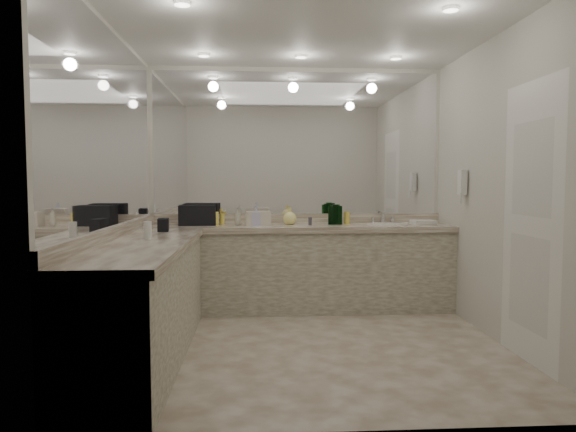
{
  "coord_description": "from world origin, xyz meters",
  "views": [
    {
      "loc": [
        -0.44,
        -4.17,
        1.36
      ],
      "look_at": [
        -0.16,
        0.4,
        1.05
      ],
      "focal_mm": 32.0,
      "sensor_mm": 36.0,
      "label": 1
    }
  ],
  "objects": [
    {
      "name": "backsplash_left",
      "position": [
        -1.58,
        0.0,
        0.95
      ],
      "size": [
        0.04,
        3.0,
        0.1
      ],
      "primitive_type": "cube",
      "color": "beige",
      "rests_on": "vanity_left_top"
    },
    {
      "name": "mirror_left",
      "position": [
        -1.59,
        0.0,
        1.77
      ],
      "size": [
        0.01,
        2.92,
        1.55
      ],
      "primitive_type": "cube",
      "color": "white",
      "rests_on": "wall_left"
    },
    {
      "name": "vanity_back_top",
      "position": [
        0.0,
        1.19,
        0.87
      ],
      "size": [
        3.2,
        0.64,
        0.06
      ],
      "primitive_type": "cube",
      "color": "beige",
      "rests_on": "vanity_back_base"
    },
    {
      "name": "door",
      "position": [
        1.59,
        -0.5,
        1.05
      ],
      "size": [
        0.02,
        0.82,
        2.1
      ],
      "primitive_type": "cube",
      "color": "white",
      "rests_on": "wall_right"
    },
    {
      "name": "green_bottle_4",
      "position": [
        0.4,
        1.23,
        1.01
      ],
      "size": [
        0.06,
        0.06,
        0.21
      ],
      "primitive_type": "cylinder",
      "color": "#10541A",
      "rests_on": "vanity_back_top"
    },
    {
      "name": "wall_back",
      "position": [
        0.0,
        1.5,
        1.3
      ],
      "size": [
        3.2,
        0.02,
        2.6
      ],
      "primitive_type": "cube",
      "color": "beige",
      "rests_on": "floor"
    },
    {
      "name": "wall_left",
      "position": [
        -1.6,
        0.0,
        1.3
      ],
      "size": [
        0.02,
        3.0,
        2.6
      ],
      "primitive_type": "cube",
      "color": "beige",
      "rests_on": "floor"
    },
    {
      "name": "wall_phone",
      "position": [
        1.56,
        0.7,
        1.35
      ],
      "size": [
        0.06,
        0.1,
        0.24
      ],
      "primitive_type": "cube",
      "color": "white",
      "rests_on": "wall_right"
    },
    {
      "name": "vanity_back_base",
      "position": [
        0.0,
        1.2,
        0.42
      ],
      "size": [
        3.2,
        0.6,
        0.84
      ],
      "primitive_type": "cube",
      "color": "beige",
      "rests_on": "floor"
    },
    {
      "name": "amenity_bottle_1",
      "position": [
        0.12,
        1.17,
        0.94
      ],
      "size": [
        0.04,
        0.04,
        0.08
      ],
      "primitive_type": "cylinder",
      "color": "#3F3F4C",
      "rests_on": "vanity_back_top"
    },
    {
      "name": "mirror_back",
      "position": [
        0.0,
        1.49,
        1.77
      ],
      "size": [
        3.12,
        0.01,
        1.55
      ],
      "primitive_type": "cube",
      "color": "white",
      "rests_on": "wall_back"
    },
    {
      "name": "soap_bottle_c",
      "position": [
        -0.09,
        1.25,
        0.99
      ],
      "size": [
        0.19,
        0.19,
        0.19
      ],
      "primitive_type": "imported",
      "rotation": [
        0.0,
        0.0,
        -0.34
      ],
      "color": "#FFF289",
      "rests_on": "vanity_back_top"
    },
    {
      "name": "cream_cosmetic_case",
      "position": [
        -0.43,
        1.15,
        0.97
      ],
      "size": [
        0.27,
        0.18,
        0.15
      ],
      "primitive_type": "cube",
      "rotation": [
        0.0,
        0.0,
        0.08
      ],
      "color": "beige",
      "rests_on": "vanity_back_top"
    },
    {
      "name": "amenity_bottle_2",
      "position": [
        -0.87,
        1.18,
        0.97
      ],
      "size": [
        0.06,
        0.06,
        0.14
      ],
      "primitive_type": "cylinder",
      "color": "#F2D84C",
      "rests_on": "vanity_back_top"
    },
    {
      "name": "lotion_left",
      "position": [
        -1.3,
        -0.09,
        0.97
      ],
      "size": [
        0.06,
        0.06,
        0.14
      ],
      "primitive_type": "cylinder",
      "color": "white",
      "rests_on": "vanity_left_top"
    },
    {
      "name": "amenity_bottle_5",
      "position": [
        -1.21,
        1.27,
        0.96
      ],
      "size": [
        0.05,
        0.05,
        0.13
      ],
      "primitive_type": "cylinder",
      "color": "white",
      "rests_on": "vanity_back_top"
    },
    {
      "name": "green_bottle_1",
      "position": [
        0.35,
        1.22,
        0.99
      ],
      "size": [
        0.07,
        0.07,
        0.19
      ],
      "primitive_type": "cylinder",
      "color": "#10541A",
      "rests_on": "vanity_back_top"
    },
    {
      "name": "ceiling",
      "position": [
        0.0,
        0.0,
        2.6
      ],
      "size": [
        3.2,
        3.2,
        0.0
      ],
      "primitive_type": "plane",
      "color": "white",
      "rests_on": "floor"
    },
    {
      "name": "floor",
      "position": [
        0.0,
        0.0,
        0.0
      ],
      "size": [
        3.2,
        3.2,
        0.0
      ],
      "primitive_type": "plane",
      "color": "beige",
      "rests_on": "ground"
    },
    {
      "name": "black_toiletry_bag",
      "position": [
        -1.06,
        1.25,
        1.01
      ],
      "size": [
        0.4,
        0.27,
        0.22
      ],
      "primitive_type": "cube",
      "rotation": [
        0.0,
        0.0,
        0.08
      ],
      "color": "black",
      "rests_on": "vanity_back_top"
    },
    {
      "name": "soap_bottle_b",
      "position": [
        -0.45,
        1.11,
        1.01
      ],
      "size": [
        0.1,
        0.1,
        0.21
      ],
      "primitive_type": "imported",
      "rotation": [
        0.0,
        0.0,
        -0.02
      ],
      "color": "silver",
      "rests_on": "vanity_back_top"
    },
    {
      "name": "green_bottle_0",
      "position": [
        0.37,
        1.24,
        1.0
      ],
      "size": [
        0.07,
        0.07,
        0.2
      ],
      "primitive_type": "cylinder",
      "color": "#10541A",
      "rests_on": "vanity_back_top"
    },
    {
      "name": "green_bottle_3",
      "position": [
        0.44,
        1.23,
        1.0
      ],
      "size": [
        0.06,
        0.06,
        0.2
      ],
      "primitive_type": "cylinder",
      "color": "#10541A",
      "rests_on": "vanity_back_top"
    },
    {
      "name": "faucet",
      "position": [
        0.95,
        1.41,
        0.97
      ],
      "size": [
        0.24,
        0.16,
        0.14
      ],
      "primitive_type": "cube",
      "color": "silver",
      "rests_on": "vanity_back_top"
    },
    {
      "name": "amenity_bottle_3",
      "position": [
        -0.81,
        1.33,
        0.96
      ],
      "size": [
        0.05,
        0.05,
        0.12
      ],
      "primitive_type": "cylinder",
      "color": "#F2D84C",
      "rests_on": "vanity_back_top"
    },
    {
      "name": "green_bottle_2",
      "position": [
        0.42,
        1.31,
        1.01
      ],
      "size": [
        0.07,
        0.07,
        0.21
      ],
      "primitive_type": "cylinder",
      "color": "#10541A",
      "rests_on": "vanity_back_top"
    },
    {
      "name": "black_bag_spill",
      "position": [
        -1.3,
        0.59,
        0.96
      ],
      "size": [
        0.12,
        0.22,
        0.11
      ],
      "primitive_type": "cube",
      "rotation": [
        0.0,
        0.0,
        0.13
      ],
      "color": "black",
      "rests_on": "vanity_left_top"
    },
    {
      "name": "soap_bottle_a",
      "position": [
        -0.64,
        1.21,
        0.99
      ],
      "size": [
        0.08,
        0.08,
        0.19
      ],
      "primitive_type": "imported",
      "rotation": [
        0.0,
        0.0,
        0.08
      ],
      "color": "beige",
      "rests_on": "vanity_back_top"
    },
    {
      "name": "backsplash_back",
      "position": [
        0.0,
        1.48,
        0.95
      ],
      "size": [
        3.2,
        0.04,
        0.1
      ],
      "primitive_type": "cube",
      "color": "beige",
      "rests_on": "vanity_back_top"
    },
    {
      "name": "amenity_bottle_0",
      "position": [
        -0.38,
        1.2,
        0.97
      ],
      "size": [
        0.05,
        0.05,
        0.13
      ],
      "primitive_type": "cylinder",
      "color": "#3F3F4C",
      "rests_on": "vanity_back_top"
    },
    {
      "name": "sink",
      "position": [
        0.95,
        1.2,
        0.9
      ],
      "size": [
        0.44,
        0.44,
        0.03
      ],
      "primitive_type": "cylinder",
      "color": "white",
      "rests_on": "vanity_back_top"
    },
    {
      "name": "amenity_bottle_4",
      "position": [
        0.52,
        1.25,
        0.97
      ],
      "size": [
        0.06,
        0.06,
        0.14
      ],
      "primitive_type": "cylinder",
      "color": "#F2D84C",
      "rests_on": "vanity_back_top"
    },
    {
      "name": "wall_right",
      "position": [
        1.6,
        0.0,
        1.3
      ],
      "size": [
        0.02,
        3.0,
        2.6
      ],
      "primitive_type": "cube",
      "color": "beige",
      "rests_on": "floor"
    },
    {
      "name": "vanity_left_top",
      "position": [
        -1.29,
        -0.3,
        0.87
      ],
      "size": [
        0.64,
        2.42,
        0.06
      ],
      "primitive_type": "cube",
      "color": "beige",
      "rests_on": "vanity_left_base"
    },
    {
      "name": "hand_towel",
      "position": [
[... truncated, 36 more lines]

